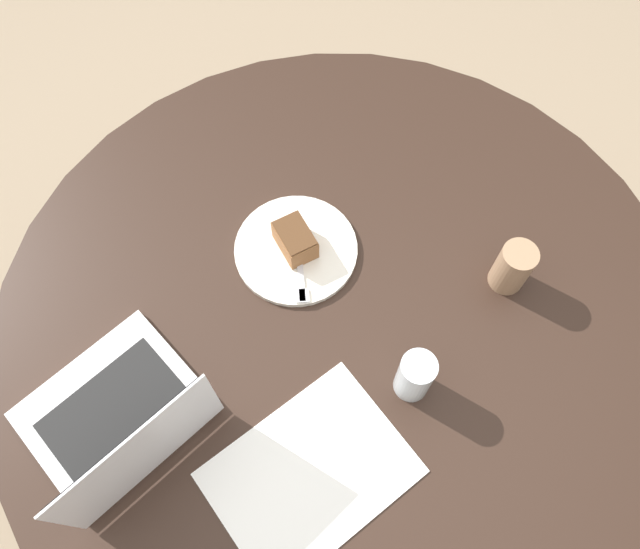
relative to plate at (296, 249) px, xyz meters
The scene contains 9 objects.
ground_plane 0.80m from the plate, 117.55° to the right, with size 12.00×12.00×0.00m, color gray.
dining_table 0.23m from the plate, 117.55° to the right, with size 1.36×1.36×0.77m.
paper_document 0.43m from the plate, 147.19° to the right, with size 0.40×0.36×0.00m.
plate is the anchor object (origin of this frame).
cake_slice 0.03m from the plate, 39.47° to the left, with size 0.10×0.11×0.06m.
fork 0.05m from the plate, 140.88° to the right, with size 0.15×0.11×0.00m.
coffee_glass 0.42m from the plate, 70.27° to the right, with size 0.07×0.07×0.11m.
water_glass 0.35m from the plate, 113.79° to the right, with size 0.06×0.06×0.12m.
laptop 0.46m from the plate, 168.28° to the left, with size 0.36×0.33×0.22m.
Camera 1 is at (-0.41, -0.17, 1.89)m, focal length 35.00 mm.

